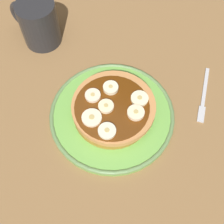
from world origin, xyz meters
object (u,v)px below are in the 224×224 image
Objects in this scene: banana_slice_1 at (92,118)px; fork at (204,97)px; banana_slice_6 at (136,113)px; banana_slice_3 at (107,131)px; banana_slice_4 at (140,99)px; banana_slice_0 at (106,106)px; banana_slice_5 at (111,88)px; pancake_stack at (113,108)px; plate at (112,115)px; banana_slice_2 at (94,94)px; coffee_mug at (38,22)px.

fork is (-14.95, -17.03, -3.77)cm from banana_slice_1.
fork is (-8.85, -12.15, -3.88)cm from banana_slice_6.
banana_slice_3 is 6.15cm from banana_slice_6.
banana_slice_3 and banana_slice_4 have the same top height.
banana_slice_0 is at bearing -105.72° from banana_slice_1.
banana_slice_5 reaches higher than banana_slice_4.
pancake_stack is at bearing 44.59° from banana_slice_4.
banana_slice_3 is at bearing 79.67° from banana_slice_4.
banana_slice_3 is at bearing 111.96° from plate.
banana_slice_0 is at bearing 47.01° from banana_slice_4.
banana_slice_0 is at bearing 161.49° from banana_slice_2.
banana_slice_5 is (-1.92, -2.65, 0.10)cm from banana_slice_2.
banana_slice_6 is at bearing 162.10° from banana_slice_5.
banana_slice_4 is 3.11cm from banana_slice_6.
plate is 1.51× the size of pancake_stack.
banana_slice_1 is (0.92, 3.25, -0.06)cm from banana_slice_0.
banana_slice_2 is at bearing -18.51° from banana_slice_0.
banana_slice_5 is at bearing 33.12° from fork.
plate is 8.34× the size of banana_slice_0.
coffee_mug reaches higher than banana_slice_0.
banana_slice_4 is (-1.57, -8.61, -0.02)cm from banana_slice_3.
banana_slice_0 is 3.38cm from banana_slice_1.
banana_slice_0 is 3.99cm from banana_slice_5.
banana_slice_2 is at bearing -61.51° from banana_slice_1.
plate is at bearing 49.03° from banana_slice_4.
banana_slice_0 is 0.22× the size of fork.
pancake_stack is 5.04× the size of banana_slice_6.
coffee_mug reaches higher than plate.
banana_slice_5 is 0.22× the size of fork.
banana_slice_2 is 0.23× the size of fork.
pancake_stack is 4.29cm from banana_slice_2.
banana_slice_1 is at bearing 65.57° from plate.
banana_slice_2 is at bearing 24.89° from banana_slice_4.
banana_slice_6 is (-4.33, -0.99, 3.36)cm from plate.
banana_slice_6 is (-2.45, -5.64, 0.07)cm from banana_slice_3.
banana_slice_2 is (3.28, -1.10, -0.00)cm from banana_slice_0.
plate is 7.61× the size of banana_slice_6.
banana_slice_5 reaches higher than banana_slice_3.
plate is at bearing 105.22° from pancake_stack.
banana_slice_0 and banana_slice_2 have the same top height.
banana_slice_6 reaches higher than banana_slice_1.
banana_slice_6 reaches higher than pancake_stack.
banana_slice_4 is at bearing -155.11° from banana_slice_2.
coffee_mug is at bearing 7.12° from fork.
pancake_stack is 1.22× the size of fork.
banana_slice_4 is at bearing 170.35° from coffee_mug.
banana_slice_5 is at bearing -125.94° from banana_slice_2.
fork is at bearing -131.26° from banana_slice_1.
banana_slice_6 is (-5.18, -1.64, 0.05)cm from banana_slice_0.
banana_slice_4 is 0.28× the size of coffee_mug.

